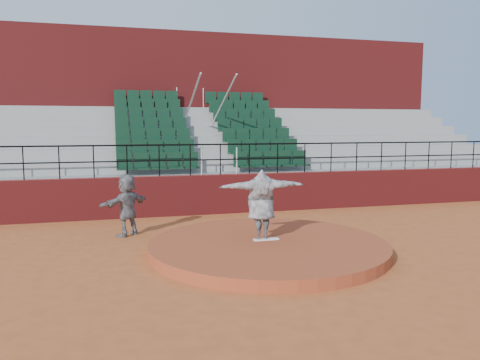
{
  "coord_description": "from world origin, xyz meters",
  "views": [
    {
      "loc": [
        -3.38,
        -10.04,
        2.92
      ],
      "look_at": [
        0.0,
        2.5,
        1.4
      ],
      "focal_mm": 35.0,
      "sensor_mm": 36.0,
      "label": 1
    }
  ],
  "objects": [
    {
      "name": "boundary_wall",
      "position": [
        0.0,
        5.0,
        0.65
      ],
      "size": [
        24.0,
        0.3,
        1.3
      ],
      "primitive_type": "cube",
      "color": "maroon",
      "rests_on": "ground"
    },
    {
      "name": "pitcher",
      "position": [
        -0.1,
        0.22,
        1.08
      ],
      "size": [
        2.05,
        0.59,
        1.66
      ],
      "primitive_type": "imported",
      "rotation": [
        0.0,
        0.0,
        3.12
      ],
      "color": "black",
      "rests_on": "pitchers_mound"
    },
    {
      "name": "pitching_rubber",
      "position": [
        0.0,
        0.15,
        0.27
      ],
      "size": [
        0.6,
        0.15,
        0.03
      ],
      "primitive_type": "cube",
      "color": "white",
      "rests_on": "pitchers_mound"
    },
    {
      "name": "pitchers_mound",
      "position": [
        0.0,
        0.0,
        0.12
      ],
      "size": [
        5.5,
        5.5,
        0.25
      ],
      "primitive_type": "cylinder",
      "color": "#9F4223",
      "rests_on": "ground"
    },
    {
      "name": "press_box_facade",
      "position": [
        0.0,
        12.6,
        3.55
      ],
      "size": [
        24.0,
        3.0,
        7.1
      ],
      "primitive_type": "cube",
      "color": "maroon",
      "rests_on": "ground"
    },
    {
      "name": "wall_railing",
      "position": [
        0.0,
        5.0,
        2.03
      ],
      "size": [
        24.04,
        0.05,
        1.03
      ],
      "color": "black",
      "rests_on": "boundary_wall"
    },
    {
      "name": "seating_deck",
      "position": [
        0.0,
        8.65,
        1.43
      ],
      "size": [
        24.0,
        5.97,
        4.63
      ],
      "color": "gray",
      "rests_on": "ground"
    },
    {
      "name": "ground",
      "position": [
        0.0,
        0.0,
        0.0
      ],
      "size": [
        90.0,
        90.0,
        0.0
      ],
      "primitive_type": "plane",
      "color": "#AE5427",
      "rests_on": "ground"
    },
    {
      "name": "fielder",
      "position": [
        -3.09,
        2.55,
        0.82
      ],
      "size": [
        1.48,
        1.34,
        1.64
      ],
      "primitive_type": "imported",
      "rotation": [
        0.0,
        0.0,
        3.83
      ],
      "color": "black",
      "rests_on": "ground"
    }
  ]
}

